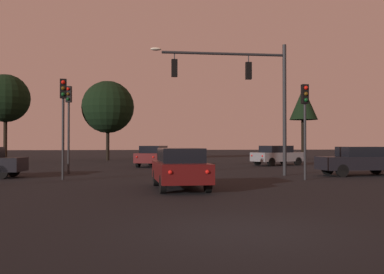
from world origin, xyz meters
name	(u,v)px	position (x,y,z in m)	size (l,w,h in m)	color
ground_plane	(163,166)	(0.00, 24.50, 0.00)	(168.00, 168.00, 0.00)	black
traffic_signal_mast_arm	(246,84)	(3.74, 14.25, 4.79)	(7.18, 0.38, 6.93)	#232326
traffic_light_corner_left	(63,109)	(-5.36, 12.82, 3.31)	(0.32, 0.37, 4.70)	#232326
traffic_light_corner_right	(305,112)	(5.76, 11.27, 3.13)	(0.31, 0.35, 4.43)	#232326
traffic_light_median	(69,112)	(-5.71, 16.99, 3.43)	(0.34, 0.37, 4.89)	#232326
car_nearside_lane	(180,168)	(-0.38, 8.00, 0.79)	(1.91, 4.35, 1.52)	#4C0F0F
car_crossing_right	(360,160)	(9.75, 13.69, 0.79)	(4.49, 1.97, 1.52)	black
car_far_lane	(154,156)	(-0.63, 24.38, 0.79)	(3.06, 4.65, 1.52)	#4C0F0F
car_parked_lot	(277,155)	(8.89, 24.88, 0.79)	(4.34, 3.17, 1.52)	gray
tree_behind_sign	(304,105)	(15.66, 36.71, 5.79)	(2.93, 2.93, 7.65)	black
tree_left_far	(108,107)	(-4.70, 36.52, 5.31)	(5.19, 5.19, 7.91)	black
tree_center_horizon	(6,98)	(-13.39, 32.67, 5.67)	(4.24, 4.24, 7.81)	black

